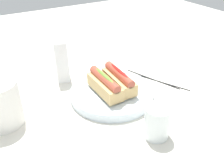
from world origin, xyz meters
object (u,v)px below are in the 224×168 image
Objects in this scene: paper_towel_roll at (0,104)px; chopstick_near at (152,79)px; serving_bowl at (112,93)px; water_glass at (157,123)px; chopstick_far at (160,81)px; hotdog_back at (105,84)px; hotdog_front at (119,79)px; napkin_box at (61,58)px.

chopstick_near is (-0.03, -0.51, -0.06)m from paper_towel_roll.
serving_bowl is 3.04× the size of water_glass.
hotdog_back is at bearing 61.25° from chopstick_far.
hotdog_back reaches higher than chopstick_far.
water_glass is 0.41× the size of chopstick_far.
hotdog_back is at bearing 92.85° from hotdog_front.
chopstick_near is at bearing -37.40° from water_glass.
water_glass is 0.28m from chopstick_far.
napkin_box reaches higher than chopstick_far.
serving_bowl is 0.22m from water_glass.
hotdog_back reaches higher than serving_bowl.
napkin_box is (0.22, 0.06, 0.02)m from hotdog_back.
hotdog_back is (-0.00, 0.05, 0.00)m from hotdog_front.
chopstick_near is at bearing -4.76° from chopstick_far.
napkin_box is 0.34m from chopstick_near.
paper_towel_roll is 0.61× the size of chopstick_far.
hotdog_front is at bearing -87.15° from serving_bowl.
paper_towel_roll is at bearing 82.05° from serving_bowl.
napkin_box is (0.17, -0.24, 0.01)m from paper_towel_roll.
serving_bowl is 1.25× the size of chopstick_far.
paper_towel_roll is (0.05, 0.33, 0.05)m from serving_bowl.
serving_bowl is 1.25× the size of chopstick_near.
water_glass is (-0.22, -0.01, 0.03)m from serving_bowl.
chopstick_near is (-0.20, -0.27, -0.07)m from napkin_box.
napkin_box is at bearing 24.96° from chopstick_far.
chopstick_far is at bearing -92.89° from serving_bowl.
chopstick_near is at bearing -84.29° from hotdog_back.
hotdog_front is 0.17m from chopstick_near.
water_glass reaches higher than chopstick_near.
water_glass is (-0.22, 0.02, -0.02)m from hotdog_front.
serving_bowl is 0.33m from paper_towel_roll.
serving_bowl is at bearing 76.15° from chopstick_near.
water_glass is at bearing -178.31° from serving_bowl.
chopstick_far is at bearing -111.30° from napkin_box.
water_glass is at bearing 110.37° from chopstick_far.
chopstick_far is at bearing -92.19° from hotdog_back.
water_glass is 0.60× the size of napkin_box.
hotdog_front is 0.24m from napkin_box.
hotdog_front is 1.14× the size of paper_towel_roll.
hotdog_back reaches higher than water_glass.
hotdog_front is 0.69× the size of chopstick_far.
chopstick_far is (-0.06, -0.53, -0.06)m from paper_towel_roll.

